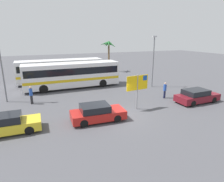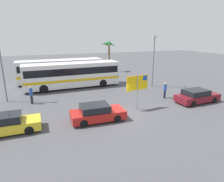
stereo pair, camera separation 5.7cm
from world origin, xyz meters
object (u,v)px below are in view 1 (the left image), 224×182
object	(u,v)px
ferry_sign	(138,84)
car_yellow	(8,124)
bus_front_coach	(72,74)
car_red	(97,113)
car_maroon	(197,96)
pedestrian_crossing_lot	(31,94)
bus_rear_coach	(61,70)
pedestrian_by_bus	(165,89)

from	to	relation	value
ferry_sign	car_yellow	size ratio (longest dim) A/B	0.76
bus_front_coach	car_red	distance (m)	10.93
ferry_sign	car_maroon	size ratio (longest dim) A/B	0.71
car_red	pedestrian_crossing_lot	size ratio (longest dim) A/B	2.42
car_yellow	bus_front_coach	bearing A→B (deg)	59.32
ferry_sign	car_red	xyz separation A→B (m)	(-4.13, -0.97, -1.69)
bus_rear_coach	pedestrian_crossing_lot	distance (m)	9.60
bus_front_coach	car_yellow	world-z (taller)	bus_front_coach
car_maroon	car_red	bearing A→B (deg)	-179.30
ferry_sign	pedestrian_crossing_lot	distance (m)	10.28
bus_front_coach	pedestrian_by_bus	size ratio (longest dim) A/B	6.92
car_yellow	car_maroon	distance (m)	16.82
car_yellow	car_red	size ratio (longest dim) A/B	0.98
pedestrian_crossing_lot	car_yellow	bearing A→B (deg)	113.52
bus_front_coach	car_yellow	bearing A→B (deg)	-122.48
bus_front_coach	bus_rear_coach	bearing A→B (deg)	101.86
car_yellow	pedestrian_crossing_lot	xyz separation A→B (m)	(1.62, 5.75, 0.41)
car_yellow	pedestrian_by_bus	size ratio (longest dim) A/B	2.46
car_maroon	car_red	size ratio (longest dim) A/B	1.05
bus_rear_coach	car_red	distance (m)	14.84
car_maroon	car_red	distance (m)	10.57
car_yellow	pedestrian_crossing_lot	distance (m)	5.99
car_maroon	car_red	xyz separation A→B (m)	(-10.56, -0.31, -0.00)
car_yellow	car_maroon	size ratio (longest dim) A/B	0.93
ferry_sign	pedestrian_by_bus	size ratio (longest dim) A/B	1.88
car_yellow	pedestrian_crossing_lot	size ratio (longest dim) A/B	2.37
pedestrian_crossing_lot	pedestrian_by_bus	size ratio (longest dim) A/B	1.04
bus_rear_coach	ferry_sign	bearing A→B (deg)	-71.67
car_red	pedestrian_by_bus	bearing A→B (deg)	20.88
bus_front_coach	car_maroon	size ratio (longest dim) A/B	2.62
bus_front_coach	ferry_sign	distance (m)	10.59
car_red	pedestrian_by_bus	xyz separation A→B (m)	(8.46, 2.67, 0.37)
pedestrian_crossing_lot	car_maroon	bearing A→B (deg)	-161.86
bus_front_coach	car_yellow	size ratio (longest dim) A/B	2.82
bus_rear_coach	car_maroon	xyz separation A→B (m)	(11.01, -14.47, -1.15)
bus_front_coach	car_maroon	distance (m)	14.71
car_red	pedestrian_by_bus	size ratio (longest dim) A/B	2.51
car_maroon	pedestrian_by_bus	size ratio (longest dim) A/B	2.64
bus_front_coach	pedestrian_by_bus	world-z (taller)	bus_front_coach
bus_front_coach	car_red	size ratio (longest dim) A/B	2.76
bus_front_coach	car_red	world-z (taller)	bus_front_coach
car_red	bus_rear_coach	bearing A→B (deg)	95.12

